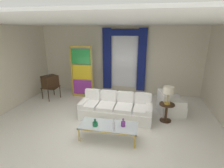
% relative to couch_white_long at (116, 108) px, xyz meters
% --- Properties ---
extents(ground_plane, '(16.00, 16.00, 0.00)m').
position_rel_couch_white_long_xyz_m(ground_plane, '(-0.29, -0.57, -0.31)').
color(ground_plane, white).
extents(wall_rear, '(8.00, 0.12, 3.00)m').
position_rel_couch_white_long_xyz_m(wall_rear, '(-0.29, 2.49, 1.19)').
color(wall_rear, beige).
rests_on(wall_rear, ground).
extents(wall_left, '(0.12, 7.00, 3.00)m').
position_rel_couch_white_long_xyz_m(wall_left, '(-3.95, 0.03, 1.19)').
color(wall_left, beige).
rests_on(wall_left, ground).
extents(ceiling_slab, '(8.00, 7.60, 0.04)m').
position_rel_couch_white_long_xyz_m(ceiling_slab, '(-0.29, 0.23, 2.71)').
color(ceiling_slab, white).
extents(curtained_window, '(2.00, 0.17, 2.70)m').
position_rel_couch_white_long_xyz_m(curtained_window, '(-0.06, 2.32, 1.44)').
color(curtained_window, white).
rests_on(curtained_window, ground).
extents(couch_white_long, '(2.36, 0.97, 0.86)m').
position_rel_couch_white_long_xyz_m(couch_white_long, '(0.00, 0.00, 0.00)').
color(couch_white_long, white).
rests_on(couch_white_long, ground).
extents(coffee_table, '(1.54, 0.62, 0.41)m').
position_rel_couch_white_long_xyz_m(coffee_table, '(0.01, -1.25, 0.07)').
color(coffee_table, silver).
rests_on(coffee_table, ground).
extents(bottle_blue_decanter, '(0.07, 0.07, 0.33)m').
position_rel_couch_white_long_xyz_m(bottle_blue_decanter, '(0.19, -1.46, 0.24)').
color(bottle_blue_decanter, silver).
rests_on(bottle_blue_decanter, coffee_table).
extents(bottle_crystal_tall, '(0.13, 0.13, 0.21)m').
position_rel_couch_white_long_xyz_m(bottle_crystal_tall, '(-0.32, -1.36, 0.17)').
color(bottle_crystal_tall, '#196B3D').
rests_on(bottle_crystal_tall, coffee_table).
extents(bottle_amber_squat, '(0.12, 0.12, 0.22)m').
position_rel_couch_white_long_xyz_m(bottle_amber_squat, '(0.40, -1.22, 0.18)').
color(bottle_amber_squat, '#753384').
rests_on(bottle_amber_squat, coffee_table).
extents(vintage_tv, '(0.72, 0.75, 1.35)m').
position_rel_couch_white_long_xyz_m(vintage_tv, '(-3.01, 1.09, 0.42)').
color(vintage_tv, '#382314').
rests_on(vintage_tv, ground).
extents(armchair_white, '(0.97, 0.96, 0.80)m').
position_rel_couch_white_long_xyz_m(armchair_white, '(1.79, 0.60, -0.02)').
color(armchair_white, white).
rests_on(armchair_white, ground).
extents(stained_glass_divider, '(0.95, 0.05, 2.20)m').
position_rel_couch_white_long_xyz_m(stained_glass_divider, '(-1.76, 1.53, 0.75)').
color(stained_glass_divider, gold).
rests_on(stained_glass_divider, ground).
extents(peacock_figurine, '(0.44, 0.60, 0.50)m').
position_rel_couch_white_long_xyz_m(peacock_figurine, '(-1.36, 1.14, -0.09)').
color(peacock_figurine, beige).
rests_on(peacock_figurine, ground).
extents(round_side_table, '(0.48, 0.48, 0.59)m').
position_rel_couch_white_long_xyz_m(round_side_table, '(1.62, 0.04, 0.05)').
color(round_side_table, '#382314').
rests_on(round_side_table, ground).
extents(table_lamp_brass, '(0.32, 0.32, 0.57)m').
position_rel_couch_white_long_xyz_m(table_lamp_brass, '(1.62, 0.04, 0.72)').
color(table_lamp_brass, '#B29338').
rests_on(table_lamp_brass, round_side_table).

